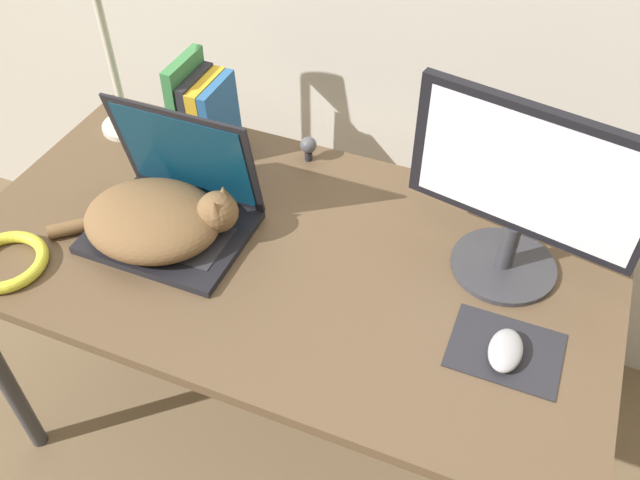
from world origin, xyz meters
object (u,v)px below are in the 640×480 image
object	(u,v)px
webcam	(308,146)
computer_mouse	(506,350)
external_monitor	(524,191)
cable_coil	(6,262)
book_row	(203,112)
desk_lamp	(105,17)
laptop	(175,208)
cat	(158,219)

from	to	relation	value
webcam	computer_mouse	bearing A→B (deg)	-35.75
external_monitor	computer_mouse	xyz separation A→B (m)	(0.05, -0.23, -0.20)
cable_coil	webcam	world-z (taller)	webcam
computer_mouse	book_row	xyz separation A→B (m)	(-0.84, 0.37, 0.09)
external_monitor	webcam	bearing A→B (deg)	160.50
cable_coil	desk_lamp	bearing A→B (deg)	91.37
laptop	cat	xyz separation A→B (m)	(-0.01, -0.05, 0.00)
cable_coil	cat	bearing A→B (deg)	37.54
cat	cable_coil	bearing A→B (deg)	-142.46
computer_mouse	external_monitor	bearing A→B (deg)	101.84
external_monitor	cable_coil	xyz separation A→B (m)	(-0.98, -0.40, -0.20)
cat	external_monitor	distance (m)	0.77
laptop	external_monitor	bearing A→B (deg)	11.88
laptop	book_row	bearing A→B (deg)	105.90
laptop	external_monitor	distance (m)	0.74
cat	cable_coil	world-z (taller)	cat
laptop	computer_mouse	size ratio (longest dim) A/B	3.26
laptop	computer_mouse	distance (m)	0.76
book_row	webcam	distance (m)	0.27
desk_lamp	cable_coil	bearing A→B (deg)	-88.63
cable_coil	webcam	distance (m)	0.74
laptop	cable_coil	xyz separation A→B (m)	(-0.27, -0.25, -0.04)
laptop	desk_lamp	size ratio (longest dim) A/B	0.69
desk_lamp	computer_mouse	bearing A→B (deg)	-17.52
laptop	computer_mouse	xyz separation A→B (m)	(0.76, -0.08, -0.03)
book_row	webcam	size ratio (longest dim) A/B	3.69
laptop	external_monitor	size ratio (longest dim) A/B	0.74
book_row	cable_coil	distance (m)	0.58
cable_coil	computer_mouse	bearing A→B (deg)	9.30
laptop	cat	size ratio (longest dim) A/B	0.84
computer_mouse	cable_coil	world-z (taller)	computer_mouse
external_monitor	webcam	distance (m)	0.59
laptop	cat	bearing A→B (deg)	-105.63
external_monitor	computer_mouse	size ratio (longest dim) A/B	4.41
desk_lamp	webcam	size ratio (longest dim) A/B	7.45
webcam	book_row	bearing A→B (deg)	-169.42
external_monitor	computer_mouse	distance (m)	0.30
laptop	desk_lamp	bearing A→B (deg)	138.75
cat	book_row	bearing A→B (deg)	101.52
desk_lamp	cable_coil	world-z (taller)	desk_lamp
desk_lamp	cable_coil	xyz separation A→B (m)	(0.01, -0.50, -0.32)
computer_mouse	book_row	distance (m)	0.92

